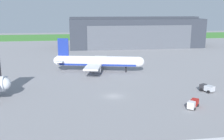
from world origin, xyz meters
TOP-DOWN VIEW (x-y plane):
  - ground_plane at (0.00, 0.00)m, footprint 440.00×440.00m
  - grass_field_strip at (0.00, 171.34)m, footprint 440.00×56.00m
  - maintenance_hangar at (29.77, 103.16)m, footprint 86.45×31.71m
  - airliner_far_left at (-1.55, 31.15)m, footprint 35.66×28.50m
  - stair_truck at (28.66, 0.25)m, footprint 3.86×4.61m
  - baggage_tug at (18.58, -11.86)m, footprint 4.41×4.71m

SIDE VIEW (x-z plane):
  - ground_plane at x=0.00m, z-range 0.00..0.00m
  - grass_field_strip at x=0.00m, z-range 0.00..0.08m
  - baggage_tug at x=18.58m, z-range 0.08..2.16m
  - stair_truck at x=28.66m, z-range 0.17..2.22m
  - airliner_far_left at x=-1.55m, z-range -2.52..10.72m
  - maintenance_hangar at x=29.77m, z-range -0.46..19.24m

